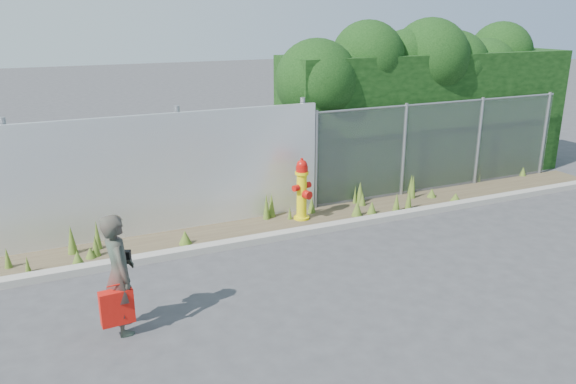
# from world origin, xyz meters

# --- Properties ---
(ground) EXTENTS (80.00, 80.00, 0.00)m
(ground) POSITION_xyz_m (0.00, 0.00, 0.00)
(ground) COLOR #39393B
(ground) RESTS_ON ground
(curb) EXTENTS (16.00, 0.22, 0.12)m
(curb) POSITION_xyz_m (0.00, 1.80, 0.06)
(curb) COLOR gray
(curb) RESTS_ON ground
(weed_strip) EXTENTS (16.00, 1.28, 0.54)m
(weed_strip) POSITION_xyz_m (-0.42, 2.47, 0.11)
(weed_strip) COLOR #493C2A
(weed_strip) RESTS_ON ground
(corrugated_fence) EXTENTS (8.50, 0.21, 2.30)m
(corrugated_fence) POSITION_xyz_m (-3.25, 3.01, 1.10)
(corrugated_fence) COLOR silver
(corrugated_fence) RESTS_ON ground
(chainlink_fence) EXTENTS (6.50, 0.07, 2.05)m
(chainlink_fence) POSITION_xyz_m (4.25, 3.00, 1.03)
(chainlink_fence) COLOR gray
(chainlink_fence) RESTS_ON ground
(hedge) EXTENTS (7.58, 1.99, 3.79)m
(hedge) POSITION_xyz_m (4.38, 3.99, 2.08)
(hedge) COLOR black
(hedge) RESTS_ON ground
(fire_hydrant) EXTENTS (0.42, 0.37, 1.24)m
(fire_hydrant) POSITION_xyz_m (0.50, 2.51, 0.60)
(fire_hydrant) COLOR yellow
(fire_hydrant) RESTS_ON ground
(woman) EXTENTS (0.41, 0.60, 1.57)m
(woman) POSITION_xyz_m (-3.32, -0.16, 0.79)
(woman) COLOR #0D5642
(woman) RESTS_ON ground
(red_tote_bag) EXTENTS (0.40, 0.15, 0.53)m
(red_tote_bag) POSITION_xyz_m (-3.40, -0.32, 0.43)
(red_tote_bag) COLOR #BC120A
(black_shoulder_bag) EXTENTS (0.21, 0.09, 0.16)m
(black_shoulder_bag) POSITION_xyz_m (-3.24, -0.00, 0.94)
(black_shoulder_bag) COLOR black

